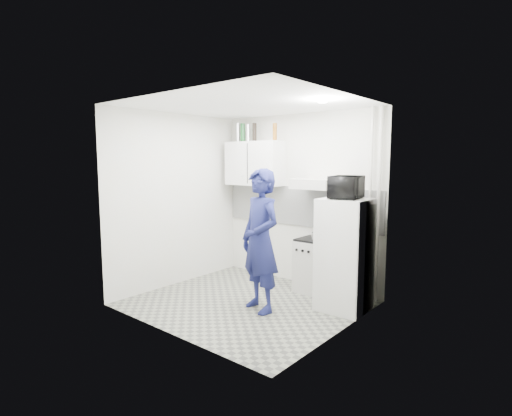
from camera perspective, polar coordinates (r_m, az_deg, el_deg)
The scene contains 22 objects.
floor at distance 5.50m, azimuth -1.45°, elevation -13.41°, with size 2.80×2.80×0.00m, color slate.
ceiling at distance 5.20m, azimuth -1.54°, elevation 14.55°, with size 2.80×2.80×0.00m, color white.
wall_back at distance 6.18m, azimuth 6.18°, elevation 1.22°, with size 2.80×2.80×0.00m, color beige.
wall_left at distance 6.20m, azimuth -11.26°, elevation 1.14°, with size 2.60×2.60×0.00m, color beige.
wall_right at distance 4.40m, azimuth 12.33°, elevation -1.18°, with size 2.60×2.60×0.00m, color beige.
person at distance 5.02m, azimuth 0.62°, elevation -4.66°, with size 0.66×0.43×1.80m, color #161A4B.
stove at distance 5.90m, azimuth 8.34°, elevation -8.21°, with size 0.47×0.47×0.75m, color beige.
fridge at distance 5.21m, azimuth 12.56°, elevation -6.51°, with size 0.59×0.59×1.43m, color white.
stove_top at distance 5.81m, azimuth 8.41°, elevation -4.49°, with size 0.45×0.45×0.03m, color black.
saucepan at distance 5.77m, azimuth 8.75°, elevation -3.95°, with size 0.17×0.17×0.10m, color silver.
microwave at distance 5.09m, azimuth 12.81°, elevation 2.91°, with size 0.35×0.51×0.28m, color black.
bottle_a at distance 6.71m, azimuth -2.62°, elevation 10.71°, with size 0.07×0.07×0.31m, color silver.
bottle_b at distance 6.64m, azimuth -1.91°, elevation 10.70°, with size 0.08×0.08×0.30m, color #144C1E.
bottle_c at distance 6.57m, azimuth -1.17°, elevation 10.65°, with size 0.07×0.07×0.28m, color silver.
bottle_d at distance 6.48m, azimuth -0.22°, elevation 10.77°, with size 0.07×0.07×0.29m, color black.
bottle_e at distance 6.22m, azimuth 2.70°, elevation 10.80°, with size 0.07×0.07×0.26m, color brown.
upper_cabinet at distance 6.46m, azimuth -0.20°, elevation 6.39°, with size 1.00×0.35×0.70m, color white.
range_hood at distance 5.71m, azimuth 8.59°, elevation 3.43°, with size 0.60×0.50×0.14m, color beige.
backsplash at distance 6.18m, azimuth 6.09°, elevation 0.28°, with size 2.74×0.03×0.60m, color white.
pipe_a at distance 5.50m, azimuth 17.06°, elevation 0.25°, with size 0.05×0.05×2.60m, color beige.
pipe_b at distance 5.54m, azimuth 15.92°, elevation 0.35°, with size 0.04×0.04×2.60m, color beige.
ceiling_spot_fixture at distance 4.77m, azimuth 9.48°, elevation 14.79°, with size 0.10×0.10×0.02m, color white.
Camera 1 is at (3.41, -3.87, 1.90)m, focal length 28.00 mm.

